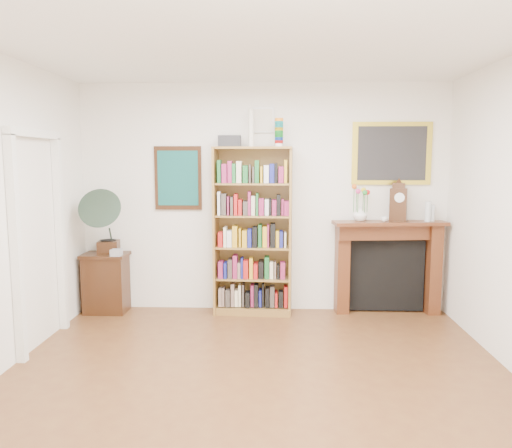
{
  "coord_description": "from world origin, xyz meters",
  "views": [
    {
      "loc": [
        0.15,
        -3.64,
        1.87
      ],
      "look_at": [
        -0.05,
        1.6,
        1.2
      ],
      "focal_mm": 35.0,
      "sensor_mm": 36.0,
      "label": 1
    }
  ],
  "objects_px": {
    "side_cabinet": "(106,283)",
    "flower_vase": "(360,214)",
    "mantel_clock": "(398,203)",
    "teacup": "(384,219)",
    "fireplace": "(387,259)",
    "cd_stack": "(116,253)",
    "bottle_right": "(432,213)",
    "gramophone": "(104,218)",
    "bookshelf": "(253,222)",
    "bottle_left": "(428,211)"
  },
  "relations": [
    {
      "from": "side_cabinet",
      "to": "flower_vase",
      "type": "distance_m",
      "value": 3.22
    },
    {
      "from": "mantel_clock",
      "to": "teacup",
      "type": "relative_size",
      "value": 5.8
    },
    {
      "from": "side_cabinet",
      "to": "fireplace",
      "type": "distance_m",
      "value": 3.47
    },
    {
      "from": "side_cabinet",
      "to": "mantel_clock",
      "type": "xyz_separation_m",
      "value": [
        3.56,
        0.09,
        0.99
      ]
    },
    {
      "from": "mantel_clock",
      "to": "flower_vase",
      "type": "bearing_deg",
      "value": -159.08
    },
    {
      "from": "teacup",
      "to": "cd_stack",
      "type": "bearing_deg",
      "value": -177.09
    },
    {
      "from": "flower_vase",
      "to": "bottle_right",
      "type": "xyz_separation_m",
      "value": [
        0.86,
        0.02,
        0.01
      ]
    },
    {
      "from": "flower_vase",
      "to": "bottle_right",
      "type": "distance_m",
      "value": 0.86
    },
    {
      "from": "gramophone",
      "to": "flower_vase",
      "type": "height_order",
      "value": "gramophone"
    },
    {
      "from": "fireplace",
      "to": "teacup",
      "type": "distance_m",
      "value": 0.52
    },
    {
      "from": "side_cabinet",
      "to": "cd_stack",
      "type": "bearing_deg",
      "value": -37.62
    },
    {
      "from": "side_cabinet",
      "to": "fireplace",
      "type": "relative_size",
      "value": 0.53
    },
    {
      "from": "teacup",
      "to": "bottle_right",
      "type": "bearing_deg",
      "value": 7.37
    },
    {
      "from": "bookshelf",
      "to": "flower_vase",
      "type": "height_order",
      "value": "bookshelf"
    },
    {
      "from": "fireplace",
      "to": "cd_stack",
      "type": "relative_size",
      "value": 11.47
    },
    {
      "from": "side_cabinet",
      "to": "flower_vase",
      "type": "relative_size",
      "value": 4.26
    },
    {
      "from": "gramophone",
      "to": "teacup",
      "type": "bearing_deg",
      "value": -6.49
    },
    {
      "from": "cd_stack",
      "to": "mantel_clock",
      "type": "height_order",
      "value": "mantel_clock"
    },
    {
      "from": "cd_stack",
      "to": "mantel_clock",
      "type": "bearing_deg",
      "value": 4.04
    },
    {
      "from": "flower_vase",
      "to": "teacup",
      "type": "distance_m",
      "value": 0.29
    },
    {
      "from": "fireplace",
      "to": "teacup",
      "type": "bearing_deg",
      "value": -133.6
    },
    {
      "from": "bookshelf",
      "to": "teacup",
      "type": "distance_m",
      "value": 1.57
    },
    {
      "from": "fireplace",
      "to": "flower_vase",
      "type": "distance_m",
      "value": 0.66
    },
    {
      "from": "bookshelf",
      "to": "cd_stack",
      "type": "bearing_deg",
      "value": -170.64
    },
    {
      "from": "mantel_clock",
      "to": "flower_vase",
      "type": "distance_m",
      "value": 0.47
    },
    {
      "from": "mantel_clock",
      "to": "flower_vase",
      "type": "height_order",
      "value": "mantel_clock"
    },
    {
      "from": "gramophone",
      "to": "cd_stack",
      "type": "relative_size",
      "value": 6.68
    },
    {
      "from": "gramophone",
      "to": "flower_vase",
      "type": "bearing_deg",
      "value": -5.37
    },
    {
      "from": "bottle_left",
      "to": "gramophone",
      "type": "bearing_deg",
      "value": -177.95
    },
    {
      "from": "gramophone",
      "to": "bottle_left",
      "type": "xyz_separation_m",
      "value": [
        3.87,
        0.14,
        0.07
      ]
    },
    {
      "from": "cd_stack",
      "to": "gramophone",
      "type": "bearing_deg",
      "value": 157.8
    },
    {
      "from": "flower_vase",
      "to": "side_cabinet",
      "type": "bearing_deg",
      "value": -178.69
    },
    {
      "from": "side_cabinet",
      "to": "cd_stack",
      "type": "height_order",
      "value": "cd_stack"
    },
    {
      "from": "cd_stack",
      "to": "teacup",
      "type": "bearing_deg",
      "value": 2.91
    },
    {
      "from": "fireplace",
      "to": "mantel_clock",
      "type": "distance_m",
      "value": 0.7
    },
    {
      "from": "cd_stack",
      "to": "bottle_left",
      "type": "distance_m",
      "value": 3.75
    },
    {
      "from": "bookshelf",
      "to": "bottle_right",
      "type": "xyz_separation_m",
      "value": [
        2.15,
        0.07,
        0.11
      ]
    },
    {
      "from": "side_cabinet",
      "to": "gramophone",
      "type": "bearing_deg",
      "value": -70.89
    },
    {
      "from": "gramophone",
      "to": "bottle_right",
      "type": "distance_m",
      "value": 3.94
    },
    {
      "from": "bookshelf",
      "to": "fireplace",
      "type": "bearing_deg",
      "value": 6.37
    },
    {
      "from": "bookshelf",
      "to": "side_cabinet",
      "type": "bearing_deg",
      "value": -175.77
    },
    {
      "from": "bottle_right",
      "to": "flower_vase",
      "type": "bearing_deg",
      "value": -178.44
    },
    {
      "from": "teacup",
      "to": "bookshelf",
      "type": "bearing_deg",
      "value": 179.64
    },
    {
      "from": "gramophone",
      "to": "flower_vase",
      "type": "xyz_separation_m",
      "value": [
        3.07,
        0.15,
        0.04
      ]
    },
    {
      "from": "cd_stack",
      "to": "bookshelf",
      "type": "bearing_deg",
      "value": 6.03
    },
    {
      "from": "mantel_clock",
      "to": "cd_stack",
      "type": "bearing_deg",
      "value": -158.02
    },
    {
      "from": "fireplace",
      "to": "flower_vase",
      "type": "bearing_deg",
      "value": -178.2
    },
    {
      "from": "fireplace",
      "to": "bottle_right",
      "type": "bearing_deg",
      "value": -7.89
    },
    {
      "from": "gramophone",
      "to": "bottle_right",
      "type": "height_order",
      "value": "gramophone"
    },
    {
      "from": "cd_stack",
      "to": "flower_vase",
      "type": "xyz_separation_m",
      "value": [
        2.92,
        0.21,
        0.45
      ]
    }
  ]
}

